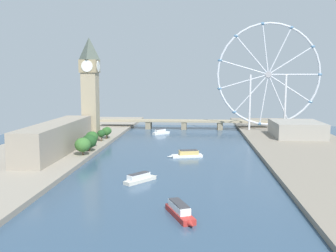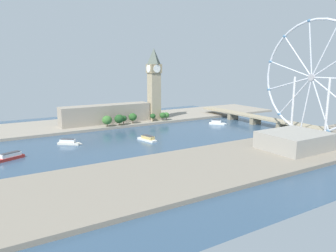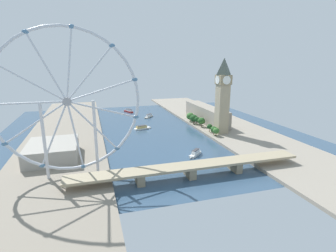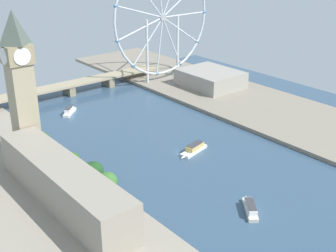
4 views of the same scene
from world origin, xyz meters
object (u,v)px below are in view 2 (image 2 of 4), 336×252
at_px(tour_boat_2, 217,123).
at_px(tour_boat_3, 9,157).
at_px(clock_tower, 154,83).
at_px(tour_boat_1, 69,142).
at_px(riverside_hall, 294,141).
at_px(tour_boat_0, 147,139).
at_px(river_bridge, 256,118).
at_px(parliament_block, 106,114).
at_px(ferris_wheel, 312,78).

height_order(tour_boat_2, tour_boat_3, tour_boat_2).
bearing_deg(tour_boat_3, tour_boat_2, 164.15).
distance_m(clock_tower, tour_boat_1, 155.10).
bearing_deg(tour_boat_2, tour_boat_1, -131.80).
bearing_deg(tour_boat_1, clock_tower, 65.22).
distance_m(riverside_hall, tour_boat_0, 140.13).
height_order(tour_boat_0, tour_boat_3, tour_boat_3).
height_order(tour_boat_0, tour_boat_2, tour_boat_2).
bearing_deg(river_bridge, tour_boat_2, -117.40).
bearing_deg(river_bridge, riverside_hall, -31.91).
relative_size(parliament_block, tour_boat_1, 5.21).
bearing_deg(tour_boat_3, tour_boat_1, -177.78).
height_order(riverside_hall, tour_boat_1, riverside_hall).
distance_m(riverside_hall, tour_boat_3, 243.33).
relative_size(ferris_wheel, tour_boat_1, 5.34).
height_order(ferris_wheel, river_bridge, ferris_wheel).
relative_size(river_bridge, tour_boat_3, 7.46).
xyz_separation_m(ferris_wheel, tour_boat_3, (-83.98, -266.38, -60.95)).
distance_m(ferris_wheel, tour_boat_1, 246.49).
bearing_deg(river_bridge, clock_tower, -128.56).
bearing_deg(river_bridge, parliament_block, -118.46).
xyz_separation_m(clock_tower, tour_boat_1, (66.01, -131.30, -49.60)).
height_order(clock_tower, ferris_wheel, ferris_wheel).
bearing_deg(parliament_block, tour_boat_3, -50.13).
bearing_deg(tour_boat_1, river_bridge, 34.35).
relative_size(clock_tower, tour_boat_3, 3.52).
height_order(riverside_hall, river_bridge, riverside_hall).
xyz_separation_m(ferris_wheel, river_bridge, (-92.66, 23.74, -55.19)).
height_order(clock_tower, tour_boat_1, clock_tower).
distance_m(ferris_wheel, river_bridge, 110.43).
distance_m(tour_boat_0, tour_boat_2, 122.38).
distance_m(parliament_block, tour_boat_3, 157.44).
distance_m(clock_tower, tour_boat_0, 119.57).
height_order(ferris_wheel, tour_boat_2, ferris_wheel).
bearing_deg(riverside_hall, parliament_block, -154.27).
relative_size(riverside_hall, river_bridge, 0.28).
xyz_separation_m(clock_tower, tour_boat_3, (91.93, -185.69, -49.36)).
relative_size(clock_tower, tour_boat_1, 4.29).
distance_m(tour_boat_0, tour_boat_1, 77.09).
bearing_deg(parliament_block, riverside_hall, 25.73).
distance_m(parliament_block, tour_boat_2, 143.03).
distance_m(tour_boat_2, tour_boat_3, 247.37).
bearing_deg(parliament_block, clock_tower, 82.41).
xyz_separation_m(river_bridge, tour_boat_3, (8.68, -290.12, -5.76)).
bearing_deg(riverside_hall, tour_boat_1, -128.37).
relative_size(tour_boat_0, tour_boat_3, 1.03).
bearing_deg(tour_boat_3, clock_tower, -176.92).
relative_size(parliament_block, ferris_wheel, 0.98).
height_order(parliament_block, river_bridge, parliament_block).
height_order(tour_boat_1, tour_boat_2, tour_boat_2).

